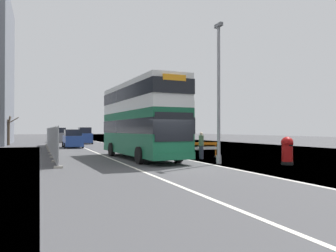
{
  "coord_description": "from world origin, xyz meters",
  "views": [
    {
      "loc": [
        -6.51,
        -15.28,
        1.95
      ],
      "look_at": [
        1.18,
        4.34,
        2.2
      ],
      "focal_mm": 35.1,
      "sensor_mm": 36.0,
      "label": 1
    }
  ],
  "objects_px": {
    "red_pillar_postbox": "(287,149)",
    "car_oncoming_near": "(73,139)",
    "car_receding_far": "(60,135)",
    "double_decker_bus": "(141,119)",
    "lamppost_foreground": "(219,98)",
    "pedestrian_at_kerb": "(201,145)",
    "car_receding_mid": "(85,136)",
    "roadworks_barrier": "(205,148)"
  },
  "relations": [
    {
      "from": "red_pillar_postbox",
      "to": "car_oncoming_near",
      "type": "relative_size",
      "value": 0.34
    },
    {
      "from": "car_oncoming_near",
      "to": "car_receding_far",
      "type": "relative_size",
      "value": 1.12
    },
    {
      "from": "double_decker_bus",
      "to": "lamppost_foreground",
      "type": "distance_m",
      "value": 5.97
    },
    {
      "from": "car_receding_far",
      "to": "pedestrian_at_kerb",
      "type": "height_order",
      "value": "car_receding_far"
    },
    {
      "from": "car_oncoming_near",
      "to": "red_pillar_postbox",
      "type": "bearing_deg",
      "value": -67.29
    },
    {
      "from": "double_decker_bus",
      "to": "red_pillar_postbox",
      "type": "height_order",
      "value": "double_decker_bus"
    },
    {
      "from": "lamppost_foreground",
      "to": "car_receding_mid",
      "type": "xyz_separation_m",
      "value": [
        -3.7,
        30.47,
        -2.74
      ]
    },
    {
      "from": "lamppost_foreground",
      "to": "red_pillar_postbox",
      "type": "bearing_deg",
      "value": -28.27
    },
    {
      "from": "lamppost_foreground",
      "to": "red_pillar_postbox",
      "type": "distance_m",
      "value": 4.8
    },
    {
      "from": "red_pillar_postbox",
      "to": "pedestrian_at_kerb",
      "type": "bearing_deg",
      "value": 119.01
    },
    {
      "from": "red_pillar_postbox",
      "to": "car_receding_mid",
      "type": "relative_size",
      "value": 0.41
    },
    {
      "from": "lamppost_foreground",
      "to": "car_receding_far",
      "type": "height_order",
      "value": "lamppost_foreground"
    },
    {
      "from": "car_oncoming_near",
      "to": "pedestrian_at_kerb",
      "type": "xyz_separation_m",
      "value": [
        6.72,
        -17.7,
        -0.04
      ]
    },
    {
      "from": "red_pillar_postbox",
      "to": "car_receding_mid",
      "type": "height_order",
      "value": "car_receding_mid"
    },
    {
      "from": "double_decker_bus",
      "to": "red_pillar_postbox",
      "type": "distance_m",
      "value": 9.54
    },
    {
      "from": "roadworks_barrier",
      "to": "car_oncoming_near",
      "type": "height_order",
      "value": "car_oncoming_near"
    },
    {
      "from": "double_decker_bus",
      "to": "pedestrian_at_kerb",
      "type": "relative_size",
      "value": 6.06
    },
    {
      "from": "double_decker_bus",
      "to": "car_receding_mid",
      "type": "distance_m",
      "value": 25.62
    },
    {
      "from": "car_receding_mid",
      "to": "double_decker_bus",
      "type": "bearing_deg",
      "value": -88.89
    },
    {
      "from": "lamppost_foreground",
      "to": "roadworks_barrier",
      "type": "bearing_deg",
      "value": 72.83
    },
    {
      "from": "lamppost_foreground",
      "to": "pedestrian_at_kerb",
      "type": "xyz_separation_m",
      "value": [
        0.54,
        3.24,
        -2.9
      ]
    },
    {
      "from": "car_receding_far",
      "to": "pedestrian_at_kerb",
      "type": "bearing_deg",
      "value": -78.56
    },
    {
      "from": "double_decker_bus",
      "to": "car_oncoming_near",
      "type": "distance_m",
      "value": 16.4
    },
    {
      "from": "lamppost_foreground",
      "to": "pedestrian_at_kerb",
      "type": "height_order",
      "value": "lamppost_foreground"
    },
    {
      "from": "car_oncoming_near",
      "to": "pedestrian_at_kerb",
      "type": "distance_m",
      "value": 18.93
    },
    {
      "from": "double_decker_bus",
      "to": "car_receding_mid",
      "type": "xyz_separation_m",
      "value": [
        -0.49,
        25.56,
        -1.63
      ]
    },
    {
      "from": "car_oncoming_near",
      "to": "car_receding_mid",
      "type": "height_order",
      "value": "car_receding_mid"
    },
    {
      "from": "red_pillar_postbox",
      "to": "car_oncoming_near",
      "type": "height_order",
      "value": "car_oncoming_near"
    },
    {
      "from": "lamppost_foreground",
      "to": "car_receding_far",
      "type": "distance_m",
      "value": 39.19
    },
    {
      "from": "red_pillar_postbox",
      "to": "roadworks_barrier",
      "type": "height_order",
      "value": "red_pillar_postbox"
    },
    {
      "from": "roadworks_barrier",
      "to": "pedestrian_at_kerb",
      "type": "distance_m",
      "value": 1.15
    },
    {
      "from": "red_pillar_postbox",
      "to": "lamppost_foreground",
      "type": "bearing_deg",
      "value": 151.73
    },
    {
      "from": "lamppost_foreground",
      "to": "roadworks_barrier",
      "type": "relative_size",
      "value": 4.44
    },
    {
      "from": "double_decker_bus",
      "to": "lamppost_foreground",
      "type": "relative_size",
      "value": 1.35
    },
    {
      "from": "double_decker_bus",
      "to": "pedestrian_at_kerb",
      "type": "bearing_deg",
      "value": -23.93
    },
    {
      "from": "roadworks_barrier",
      "to": "car_oncoming_near",
      "type": "bearing_deg",
      "value": 113.87
    },
    {
      "from": "double_decker_bus",
      "to": "car_oncoming_near",
      "type": "bearing_deg",
      "value": 100.51
    },
    {
      "from": "roadworks_barrier",
      "to": "pedestrian_at_kerb",
      "type": "height_order",
      "value": "pedestrian_at_kerb"
    },
    {
      "from": "lamppost_foreground",
      "to": "roadworks_barrier",
      "type": "distance_m",
      "value": 5.31
    },
    {
      "from": "car_oncoming_near",
      "to": "double_decker_bus",
      "type": "bearing_deg",
      "value": -79.49
    },
    {
      "from": "lamppost_foreground",
      "to": "pedestrian_at_kerb",
      "type": "distance_m",
      "value": 4.39
    },
    {
      "from": "roadworks_barrier",
      "to": "car_receding_mid",
      "type": "height_order",
      "value": "car_receding_mid"
    }
  ]
}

